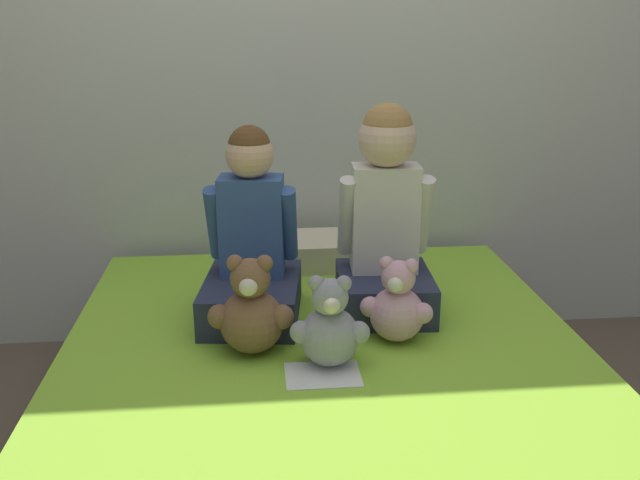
{
  "coord_description": "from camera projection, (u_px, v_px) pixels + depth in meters",
  "views": [
    {
      "loc": [
        -0.19,
        -1.76,
        1.37
      ],
      "look_at": [
        0.0,
        0.26,
        0.69
      ],
      "focal_mm": 38.0,
      "sensor_mm": 36.0,
      "label": 1
    }
  ],
  "objects": [
    {
      "name": "child_on_left",
      "position": [
        252.0,
        248.0,
        2.21
      ],
      "size": [
        0.35,
        0.43,
        0.63
      ],
      "rotation": [
        0.0,
        0.0,
        -0.12
      ],
      "color": "#282D47",
      "rests_on": "bed"
    },
    {
      "name": "bed",
      "position": [
        328.0,
        420.0,
        2.05
      ],
      "size": [
        1.61,
        1.93,
        0.41
      ],
      "color": "#2D2D33",
      "rests_on": "ground_plane"
    },
    {
      "name": "teddy_bear_held_by_left_child",
      "position": [
        251.0,
        312.0,
        1.99
      ],
      "size": [
        0.25,
        0.19,
        0.3
      ],
      "rotation": [
        0.0,
        0.0,
        -0.11
      ],
      "color": "brown",
      "rests_on": "bed"
    },
    {
      "name": "wall_behind_bed",
      "position": [
        301.0,
        45.0,
        2.71
      ],
      "size": [
        8.0,
        0.06,
        2.5
      ],
      "color": "beige",
      "rests_on": "ground_plane"
    },
    {
      "name": "teddy_bear_between_children",
      "position": [
        330.0,
        328.0,
        1.92
      ],
      "size": [
        0.23,
        0.17,
        0.27
      ],
      "rotation": [
        0.0,
        0.0,
        -0.11
      ],
      "color": "#939399",
      "rests_on": "bed"
    },
    {
      "name": "ground_plane",
      "position": [
        328.0,
        476.0,
        2.11
      ],
      "size": [
        14.0,
        14.0,
        0.0
      ],
      "primitive_type": "plane",
      "color": "brown"
    },
    {
      "name": "sign_card",
      "position": [
        323.0,
        375.0,
        1.89
      ],
      "size": [
        0.21,
        0.15,
        0.0
      ],
      "color": "white",
      "rests_on": "bed"
    },
    {
      "name": "child_on_right",
      "position": [
        385.0,
        223.0,
        2.23
      ],
      "size": [
        0.33,
        0.35,
        0.7
      ],
      "rotation": [
        0.0,
        0.0,
        -0.05
      ],
      "color": "#282D47",
      "rests_on": "bed"
    },
    {
      "name": "pillow_at_headboard",
      "position": [
        307.0,
        251.0,
        2.72
      ],
      "size": [
        0.54,
        0.27,
        0.11
      ],
      "color": "beige",
      "rests_on": "bed"
    },
    {
      "name": "teddy_bear_held_by_right_child",
      "position": [
        397.0,
        306.0,
        2.07
      ],
      "size": [
        0.21,
        0.17,
        0.27
      ],
      "rotation": [
        0.0,
        0.0,
        -0.39
      ],
      "color": "#DBA3B2",
      "rests_on": "bed"
    }
  ]
}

